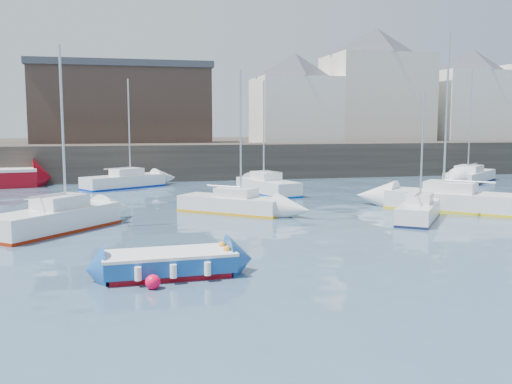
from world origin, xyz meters
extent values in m
plane|color=#2D4760|center=(0.00, 0.00, 0.00)|extent=(220.00, 220.00, 0.00)
cube|color=#28231E|center=(0.00, 35.00, 1.50)|extent=(90.00, 5.00, 3.00)
cube|color=#28231E|center=(0.00, 53.00, 1.40)|extent=(90.00, 32.00, 2.80)
cube|color=beige|center=(20.00, 42.00, 7.30)|extent=(10.00, 8.00, 9.00)
pyramid|color=#3A3D44|center=(20.00, 42.00, 13.20)|extent=(13.36, 13.36, 2.80)
cube|color=white|center=(31.00, 41.50, 6.55)|extent=(9.00, 7.00, 7.50)
pyramid|color=#3A3D44|center=(31.00, 41.50, 11.53)|extent=(11.88, 11.88, 2.45)
cube|color=white|center=(11.00, 41.50, 6.05)|extent=(8.00, 7.00, 6.50)
pyramid|color=#3A3D44|center=(11.00, 41.50, 10.53)|extent=(11.14, 11.14, 2.45)
cube|color=#3D2D26|center=(-6.00, 43.00, 6.30)|extent=(16.00, 10.00, 7.00)
cube|color=#3A3D44|center=(-6.00, 43.00, 10.10)|extent=(16.40, 10.40, 0.60)
cube|color=maroon|center=(-4.84, 3.28, 0.09)|extent=(3.75, 1.69, 0.18)
cube|color=#1950A0|center=(-4.84, 3.28, 0.43)|extent=(4.08, 1.91, 0.50)
cube|color=white|center=(-4.84, 3.28, 0.73)|extent=(4.16, 1.95, 0.09)
cube|color=white|center=(-4.84, 3.28, 0.51)|extent=(3.26, 1.36, 0.46)
cube|color=tan|center=(-4.84, 3.28, 0.63)|extent=(0.35, 1.21, 0.07)
cylinder|color=white|center=(-5.92, 4.19, 0.40)|extent=(0.21, 0.21, 0.40)
cylinder|color=white|center=(-5.82, 2.28, 0.40)|extent=(0.21, 0.21, 0.40)
cylinder|color=white|center=(-4.89, 4.24, 0.40)|extent=(0.21, 0.21, 0.40)
cylinder|color=white|center=(-4.79, 2.33, 0.40)|extent=(0.21, 0.21, 0.40)
cylinder|color=white|center=(-3.86, 4.29, 0.40)|extent=(0.21, 0.21, 0.40)
cylinder|color=white|center=(-3.76, 2.38, 0.40)|extent=(0.21, 0.21, 0.40)
cube|color=silver|center=(-9.11, 11.89, 0.51)|extent=(5.58, 5.99, 1.02)
cube|color=#8D1B05|center=(-9.11, 11.89, 0.07)|extent=(5.64, 6.05, 0.14)
cube|color=silver|center=(-8.90, 12.13, 1.30)|extent=(2.55, 2.62, 0.56)
cylinder|color=silver|center=(-8.70, 12.36, 4.59)|extent=(0.11, 0.11, 7.14)
cube|color=silver|center=(-0.54, 15.46, 0.43)|extent=(5.59, 5.16, 0.87)
cube|color=orange|center=(-0.54, 15.46, 0.06)|extent=(5.65, 5.21, 0.12)
cube|color=silver|center=(-0.32, 15.27, 1.11)|extent=(2.44, 2.37, 0.48)
cylinder|color=silver|center=(-0.10, 15.08, 4.19)|extent=(0.10, 0.10, 6.64)
cube|color=silver|center=(7.90, 10.79, 0.43)|extent=(4.08, 4.72, 0.86)
cube|color=#101639|center=(7.90, 10.79, 0.06)|extent=(4.12, 4.77, 0.11)
cube|color=silver|center=(8.05, 10.98, 1.10)|extent=(1.92, 2.02, 0.48)
cylinder|color=silver|center=(8.19, 11.17, 3.60)|extent=(0.10, 0.10, 5.48)
cube|color=silver|center=(11.55, 13.21, 0.51)|extent=(6.98, 6.84, 1.02)
cube|color=gold|center=(11.55, 13.21, 0.07)|extent=(7.05, 6.91, 0.14)
cube|color=silver|center=(11.29, 13.46, 1.31)|extent=(3.10, 3.08, 0.57)
cylinder|color=silver|center=(11.02, 13.72, 5.28)|extent=(0.11, 0.11, 8.51)
cube|color=silver|center=(3.43, 23.02, 0.48)|extent=(3.36, 6.10, 0.95)
cube|color=#0040B1|center=(3.43, 23.02, 0.06)|extent=(3.40, 6.16, 0.13)
cube|color=silver|center=(3.35, 23.30, 1.22)|extent=(1.89, 2.34, 0.53)
cylinder|color=silver|center=(3.27, 23.58, 4.30)|extent=(0.11, 0.11, 6.69)
cube|color=silver|center=(21.43, 26.77, 0.45)|extent=(6.76, 6.22, 0.90)
cube|color=#11173D|center=(21.43, 26.77, 0.06)|extent=(6.83, 6.28, 0.12)
cube|color=silver|center=(21.16, 26.55, 1.15)|extent=(2.94, 2.86, 0.50)
cylinder|color=silver|center=(20.90, 26.32, 4.91)|extent=(0.10, 0.10, 8.02)
cube|color=silver|center=(-6.12, 29.00, 0.46)|extent=(6.28, 4.94, 0.93)
cube|color=#0027AC|center=(-6.12, 29.00, 0.06)|extent=(6.34, 4.99, 0.12)
cube|color=silver|center=(-5.86, 29.16, 1.18)|extent=(2.62, 2.40, 0.51)
cylinder|color=silver|center=(-5.60, 29.33, 4.47)|extent=(0.10, 0.10, 7.09)
sphere|color=#FF0739|center=(-5.41, 2.00, 0.00)|extent=(0.44, 0.44, 0.44)
sphere|color=#FF0739|center=(6.92, 10.47, 0.00)|extent=(0.38, 0.38, 0.38)
sphere|color=#FF0739|center=(-6.61, 18.29, 0.00)|extent=(0.40, 0.40, 0.40)
camera|label=1|loc=(-6.18, -14.23, 4.73)|focal=40.00mm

